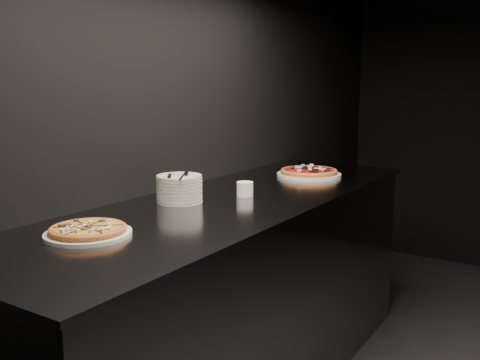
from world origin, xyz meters
The scene contains 7 objects.
wall_left centered at (-2.50, 0.00, 1.40)m, with size 0.02×5.00×2.80m, color black.
counter centered at (-2.13, 0.00, 0.46)m, with size 0.74×2.44×0.92m.
pizza_mushroom centered at (-2.21, -0.74, 0.94)m, with size 0.32×0.32×0.03m.
pizza_tomato centered at (-2.10, 0.70, 0.94)m, with size 0.40×0.40×0.04m.
plate_stack centered at (-2.29, -0.18, 0.98)m, with size 0.19×0.19×0.11m.
cutlery centered at (-2.28, -0.19, 1.04)m, with size 0.10×0.19×0.01m.
ramekin centered at (-2.12, 0.07, 0.95)m, with size 0.07×0.07×0.06m.
Camera 1 is at (-0.88, -1.90, 1.41)m, focal length 40.00 mm.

